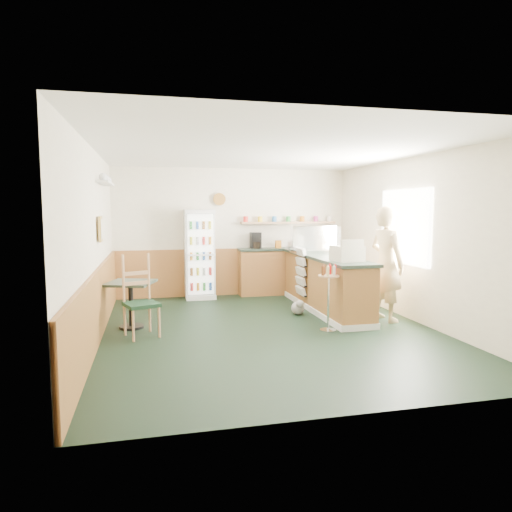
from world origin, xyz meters
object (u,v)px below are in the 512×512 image
object	(u,v)px
condiment_stand	(329,289)
cafe_table	(131,295)
drinks_fridge	(200,254)
shopkeeper	(387,264)
cafe_chair	(141,293)
display_case	(315,240)
cash_register	(347,253)

from	to	relation	value
condiment_stand	cafe_table	bearing A→B (deg)	163.89
drinks_fridge	cafe_table	world-z (taller)	drinks_fridge
shopkeeper	cafe_table	world-z (taller)	shopkeeper
cafe_chair	drinks_fridge	bearing A→B (deg)	46.37
shopkeeper	cafe_chair	bearing A→B (deg)	74.98
shopkeeper	cafe_chair	world-z (taller)	shopkeeper
display_case	cafe_chair	size ratio (longest dim) A/B	0.74
cafe_table	display_case	bearing A→B (deg)	17.16
cash_register	cafe_chair	size ratio (longest dim) A/B	0.37
condiment_stand	cafe_chair	distance (m)	2.79
shopkeeper	condiment_stand	bearing A→B (deg)	93.82
cash_register	condiment_stand	xyz separation A→B (m)	(-0.47, -0.42, -0.49)
drinks_fridge	condiment_stand	size ratio (longest dim) A/B	1.84
drinks_fridge	cash_register	world-z (taller)	drinks_fridge
display_case	shopkeeper	size ratio (longest dim) A/B	0.47
condiment_stand	cafe_chair	xyz separation A→B (m)	(-2.76, 0.41, -0.02)
shopkeeper	cafe_table	size ratio (longest dim) A/B	2.25
display_case	cash_register	bearing A→B (deg)	-90.00
cash_register	condiment_stand	distance (m)	0.80
drinks_fridge	shopkeeper	distance (m)	3.83
shopkeeper	cafe_chair	distance (m)	3.94
cafe_table	shopkeeper	bearing A→B (deg)	-6.21
display_case	condiment_stand	size ratio (longest dim) A/B	0.89
display_case	condiment_stand	world-z (taller)	display_case
condiment_stand	cafe_chair	world-z (taller)	cafe_chair
display_case	cash_register	size ratio (longest dim) A/B	1.98
cash_register	cafe_table	distance (m)	3.48
drinks_fridge	condiment_stand	distance (m)	3.43
display_case	cafe_chair	distance (m)	3.61
shopkeeper	display_case	bearing A→B (deg)	10.15
drinks_fridge	cafe_chair	size ratio (longest dim) A/B	1.54
cafe_table	cash_register	bearing A→B (deg)	-7.18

